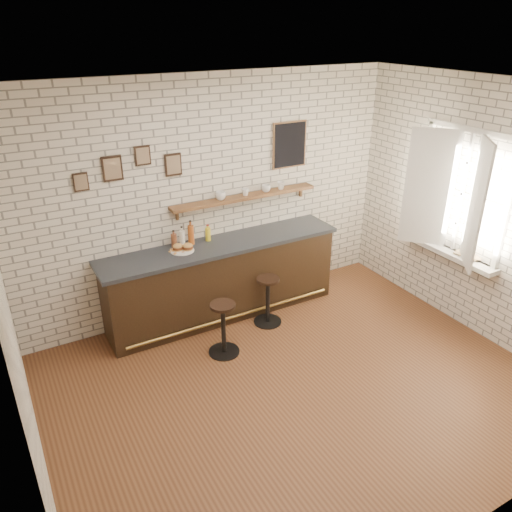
# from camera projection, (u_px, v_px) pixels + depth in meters

# --- Properties ---
(ground) EXTENTS (5.00, 5.00, 0.00)m
(ground) POSITION_uv_depth(u_px,v_px,m) (298.00, 386.00, 5.30)
(ground) COLOR brown
(ground) RESTS_ON ground
(bar_counter) EXTENTS (3.10, 0.65, 1.01)m
(bar_counter) POSITION_uv_depth(u_px,v_px,m) (223.00, 279.00, 6.39)
(bar_counter) COLOR #302012
(bar_counter) RESTS_ON ground
(sandwich_plate) EXTENTS (0.28, 0.28, 0.01)m
(sandwich_plate) POSITION_uv_depth(u_px,v_px,m) (182.00, 251.00, 5.97)
(sandwich_plate) COLOR white
(sandwich_plate) RESTS_ON bar_counter
(ciabatta_sandwich) EXTENTS (0.25, 0.17, 0.08)m
(ciabatta_sandwich) POSITION_uv_depth(u_px,v_px,m) (183.00, 247.00, 5.96)
(ciabatta_sandwich) COLOR tan
(ciabatta_sandwich) RESTS_ON sandwich_plate
(potato_chips) EXTENTS (0.26, 0.19, 0.00)m
(potato_chips) POSITION_uv_depth(u_px,v_px,m) (181.00, 250.00, 5.96)
(potato_chips) COLOR gold
(potato_chips) RESTS_ON sandwich_plate
(bitters_bottle_brown) EXTENTS (0.07, 0.07, 0.23)m
(bitters_bottle_brown) POSITION_uv_depth(u_px,v_px,m) (174.00, 241.00, 6.02)
(bitters_bottle_brown) COLOR brown
(bitters_bottle_brown) RESTS_ON bar_counter
(bitters_bottle_white) EXTENTS (0.07, 0.07, 0.25)m
(bitters_bottle_white) POSITION_uv_depth(u_px,v_px,m) (182.00, 238.00, 6.06)
(bitters_bottle_white) COLOR white
(bitters_bottle_white) RESTS_ON bar_counter
(bitters_bottle_amber) EXTENTS (0.08, 0.08, 0.31)m
(bitters_bottle_amber) POSITION_uv_depth(u_px,v_px,m) (191.00, 235.00, 6.11)
(bitters_bottle_amber) COLOR #984718
(bitters_bottle_amber) RESTS_ON bar_counter
(condiment_bottle_yellow) EXTENTS (0.07, 0.07, 0.21)m
(condiment_bottle_yellow) POSITION_uv_depth(u_px,v_px,m) (208.00, 234.00, 6.22)
(condiment_bottle_yellow) COLOR yellow
(condiment_bottle_yellow) RESTS_ON bar_counter
(bar_stool_left) EXTENTS (0.37, 0.37, 0.65)m
(bar_stool_left) POSITION_uv_depth(u_px,v_px,m) (223.00, 327.00, 5.69)
(bar_stool_left) COLOR black
(bar_stool_left) RESTS_ON ground
(bar_stool_right) EXTENTS (0.36, 0.36, 0.64)m
(bar_stool_right) POSITION_uv_depth(u_px,v_px,m) (268.00, 299.00, 6.27)
(bar_stool_right) COLOR black
(bar_stool_right) RESTS_ON ground
(wall_shelf) EXTENTS (2.00, 0.18, 0.18)m
(wall_shelf) POSITION_uv_depth(u_px,v_px,m) (245.00, 197.00, 6.33)
(wall_shelf) COLOR brown
(wall_shelf) RESTS_ON ground
(shelf_cup_a) EXTENTS (0.19, 0.19, 0.10)m
(shelf_cup_a) POSITION_uv_depth(u_px,v_px,m) (221.00, 196.00, 6.15)
(shelf_cup_a) COLOR white
(shelf_cup_a) RESTS_ON wall_shelf
(shelf_cup_b) EXTENTS (0.13, 0.13, 0.09)m
(shelf_cup_b) POSITION_uv_depth(u_px,v_px,m) (245.00, 192.00, 6.30)
(shelf_cup_b) COLOR white
(shelf_cup_b) RESTS_ON wall_shelf
(shelf_cup_c) EXTENTS (0.13, 0.13, 0.09)m
(shelf_cup_c) POSITION_uv_depth(u_px,v_px,m) (266.00, 188.00, 6.44)
(shelf_cup_c) COLOR white
(shelf_cup_c) RESTS_ON wall_shelf
(shelf_cup_d) EXTENTS (0.11, 0.11, 0.10)m
(shelf_cup_d) POSITION_uv_depth(u_px,v_px,m) (281.00, 185.00, 6.54)
(shelf_cup_d) COLOR white
(shelf_cup_d) RESTS_ON wall_shelf
(back_wall_decor) EXTENTS (2.96, 0.02, 0.56)m
(back_wall_decor) POSITION_uv_depth(u_px,v_px,m) (229.00, 153.00, 6.07)
(back_wall_decor) COLOR black
(back_wall_decor) RESTS_ON ground
(window_sill) EXTENTS (0.20, 1.35, 0.06)m
(window_sill) POSITION_uv_depth(u_px,v_px,m) (448.00, 252.00, 6.21)
(window_sill) COLOR white
(window_sill) RESTS_ON ground
(casement_window) EXTENTS (0.40, 1.30, 1.56)m
(casement_window) POSITION_uv_depth(u_px,v_px,m) (456.00, 195.00, 5.86)
(casement_window) COLOR white
(casement_window) RESTS_ON ground
(book_lower) EXTENTS (0.21, 0.25, 0.02)m
(book_lower) POSITION_uv_depth(u_px,v_px,m) (461.00, 256.00, 6.01)
(book_lower) COLOR tan
(book_lower) RESTS_ON window_sill
(book_upper) EXTENTS (0.26, 0.28, 0.02)m
(book_upper) POSITION_uv_depth(u_px,v_px,m) (464.00, 256.00, 5.97)
(book_upper) COLOR tan
(book_upper) RESTS_ON book_lower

